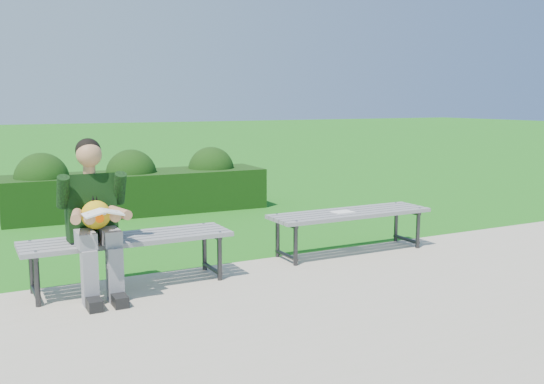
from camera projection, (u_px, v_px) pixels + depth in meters
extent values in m
plane|color=#2F7F1A|center=(247.00, 263.00, 6.20)|extent=(80.00, 80.00, 0.00)
cube|color=#ADA190|center=(344.00, 315.00, 4.66)|extent=(30.00, 3.50, 0.02)
cube|color=#0F360E|center=(138.00, 192.00, 8.94)|extent=(3.80, 1.04, 0.60)
sphere|color=#0F360E|center=(42.00, 180.00, 8.31)|extent=(0.76, 0.76, 0.74)
sphere|color=#0F360E|center=(131.00, 174.00, 8.89)|extent=(0.75, 0.75, 0.73)
sphere|color=#0F360E|center=(211.00, 170.00, 9.47)|extent=(0.74, 0.74, 0.72)
cube|color=gray|center=(134.00, 244.00, 5.10)|extent=(1.80, 0.08, 0.04)
cube|color=gray|center=(131.00, 241.00, 5.19)|extent=(1.80, 0.08, 0.04)
cube|color=gray|center=(128.00, 239.00, 5.28)|extent=(1.80, 0.08, 0.04)
cube|color=gray|center=(125.00, 236.00, 5.37)|extent=(1.80, 0.09, 0.04)
cube|color=gray|center=(122.00, 234.00, 5.46)|extent=(1.80, 0.09, 0.04)
cylinder|color=#2D2D30|center=(37.00, 282.00, 4.79)|extent=(0.04, 0.04, 0.41)
cylinder|color=#2D2D30|center=(32.00, 270.00, 5.12)|extent=(0.04, 0.04, 0.41)
cylinder|color=#2D2D30|center=(33.00, 254.00, 4.93)|extent=(0.04, 0.42, 0.04)
cylinder|color=#2D2D30|center=(35.00, 293.00, 4.98)|extent=(0.04, 0.42, 0.04)
cylinder|color=gray|center=(36.00, 252.00, 4.74)|extent=(0.02, 0.02, 0.01)
cylinder|color=gray|center=(30.00, 241.00, 5.10)|extent=(0.02, 0.02, 0.01)
cylinder|color=#2D2D30|center=(220.00, 258.00, 5.50)|extent=(0.04, 0.04, 0.41)
cylinder|color=#2D2D30|center=(204.00, 249.00, 5.83)|extent=(0.04, 0.04, 0.41)
cylinder|color=#2D2D30|center=(212.00, 235.00, 5.64)|extent=(0.04, 0.42, 0.04)
cylinder|color=#2D2D30|center=(212.00, 269.00, 5.69)|extent=(0.04, 0.42, 0.04)
cylinder|color=gray|center=(220.00, 232.00, 5.45)|extent=(0.02, 0.02, 0.01)
cylinder|color=gray|center=(203.00, 224.00, 5.81)|extent=(0.02, 0.02, 0.01)
cube|color=gray|center=(362.00, 216.00, 6.30)|extent=(1.80, 0.08, 0.04)
cube|color=gray|center=(356.00, 215.00, 6.39)|extent=(1.80, 0.08, 0.04)
cube|color=gray|center=(350.00, 213.00, 6.48)|extent=(1.80, 0.09, 0.04)
cube|color=gray|center=(345.00, 212.00, 6.57)|extent=(1.80, 0.09, 0.04)
cube|color=gray|center=(339.00, 210.00, 6.66)|extent=(1.80, 0.09, 0.04)
cylinder|color=#2D2D30|center=(296.00, 245.00, 5.99)|extent=(0.04, 0.04, 0.41)
cylinder|color=#2D2D30|center=(278.00, 238.00, 6.32)|extent=(0.04, 0.04, 0.41)
cylinder|color=#2D2D30|center=(286.00, 224.00, 6.13)|extent=(0.04, 0.42, 0.04)
cylinder|color=#2D2D30|center=(286.00, 255.00, 6.18)|extent=(0.04, 0.42, 0.04)
cylinder|color=gray|center=(297.00, 221.00, 5.94)|extent=(0.02, 0.02, 0.01)
cylinder|color=gray|center=(277.00, 214.00, 6.30)|extent=(0.02, 0.02, 0.01)
cylinder|color=#2D2D30|center=(418.00, 230.00, 6.70)|extent=(0.04, 0.04, 0.41)
cylinder|color=#2D2D30|center=(396.00, 224.00, 7.03)|extent=(0.04, 0.04, 0.41)
cylinder|color=#2D2D30|center=(407.00, 211.00, 6.84)|extent=(0.04, 0.42, 0.04)
cylinder|color=#2D2D30|center=(406.00, 239.00, 6.89)|extent=(0.04, 0.42, 0.04)
cylinder|color=gray|center=(420.00, 208.00, 6.65)|extent=(0.02, 0.02, 0.01)
cylinder|color=gray|center=(396.00, 202.00, 7.01)|extent=(0.02, 0.02, 0.01)
cube|color=gray|center=(84.00, 238.00, 4.94)|extent=(0.14, 0.42, 0.13)
cube|color=gray|center=(109.00, 235.00, 5.03)|extent=(0.14, 0.42, 0.13)
cube|color=gray|center=(90.00, 278.00, 4.83)|extent=(0.12, 0.13, 0.45)
cube|color=gray|center=(115.00, 274.00, 4.92)|extent=(0.12, 0.13, 0.45)
cube|color=black|center=(93.00, 303.00, 4.77)|extent=(0.11, 0.26, 0.09)
cube|color=black|center=(119.00, 299.00, 4.86)|extent=(0.11, 0.26, 0.09)
cube|color=black|center=(90.00, 207.00, 5.13)|extent=(0.40, 0.30, 0.59)
cylinder|color=tan|center=(89.00, 170.00, 5.07)|extent=(0.10, 0.10, 0.08)
sphere|color=tan|center=(89.00, 154.00, 5.03)|extent=(0.21, 0.21, 0.21)
sphere|color=black|center=(88.00, 151.00, 5.05)|extent=(0.21, 0.21, 0.21)
cylinder|color=black|center=(63.00, 192.00, 4.91)|extent=(0.10, 0.21, 0.30)
cylinder|color=black|center=(120.00, 188.00, 5.12)|extent=(0.10, 0.21, 0.30)
cylinder|color=tan|center=(76.00, 216.00, 4.77)|extent=(0.14, 0.31, 0.08)
cylinder|color=tan|center=(120.00, 213.00, 4.93)|extent=(0.14, 0.31, 0.08)
sphere|color=tan|center=(89.00, 219.00, 4.67)|extent=(0.09, 0.09, 0.09)
sphere|color=tan|center=(116.00, 217.00, 4.76)|extent=(0.09, 0.09, 0.09)
sphere|color=yellow|center=(96.00, 215.00, 4.94)|extent=(0.24, 0.24, 0.24)
cone|color=#D94A00|center=(99.00, 218.00, 4.84)|extent=(0.07, 0.07, 0.07)
cone|color=black|center=(93.00, 199.00, 4.93)|extent=(0.03, 0.04, 0.07)
cone|color=black|center=(97.00, 199.00, 4.95)|extent=(0.03, 0.04, 0.06)
sphere|color=white|center=(93.00, 214.00, 4.83)|extent=(0.04, 0.04, 0.04)
sphere|color=white|center=(104.00, 213.00, 4.87)|extent=(0.04, 0.04, 0.04)
cube|color=white|center=(93.00, 213.00, 4.65)|extent=(0.15, 0.20, 0.05)
cube|color=white|center=(113.00, 212.00, 4.72)|extent=(0.15, 0.20, 0.05)
cube|color=white|center=(342.00, 212.00, 6.43)|extent=(0.23, 0.17, 0.01)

